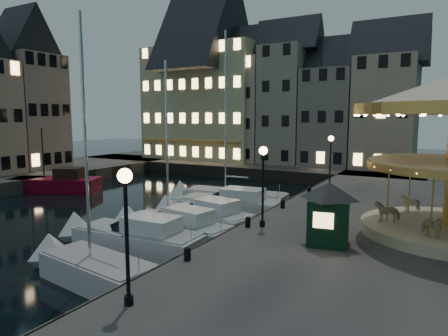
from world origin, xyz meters
The scene contains 28 objects.
ground centered at (0.00, 0.00, 0.00)m, with size 160.00×160.00×0.00m, color black.
quay_east centered at (14.00, 6.00, 0.65)m, with size 16.00×56.00×1.30m, color #474442.
quay_north centered at (-8.00, 28.00, 0.65)m, with size 44.00×12.00×1.30m, color #474442.
quaywall_e centered at (6.00, 6.00, 0.65)m, with size 0.15×44.00×1.30m, color #47423A.
quaywall_n centered at (-6.00, 22.00, 0.65)m, with size 48.00×0.15×1.30m, color #47423A.
streetlamp_a centered at (7.20, -9.00, 4.02)m, with size 0.44×0.44×4.17m.
streetlamp_b centered at (7.20, 1.00, 4.02)m, with size 0.44×0.44×4.17m.
streetlamp_c centered at (7.20, 14.50, 4.02)m, with size 0.44×0.44×4.17m.
bollard_a centered at (6.60, -5.00, 1.60)m, with size 0.30×0.30×0.57m.
bollard_b centered at (6.60, 0.50, 1.60)m, with size 0.30×0.30×0.57m.
bollard_c centered at (6.60, 5.50, 1.60)m, with size 0.30×0.30×0.57m.
bollard_d centered at (6.60, 11.00, 1.60)m, with size 0.30×0.30×0.57m.
townhouse_na centered at (-19.50, 30.00, 7.78)m, with size 5.50×8.00×12.80m.
townhouse_nb centered at (-14.05, 30.00, 8.28)m, with size 6.16×8.00×13.80m.
townhouse_nc centered at (-8.00, 30.00, 8.78)m, with size 6.82×8.00×14.80m.
townhouse_nd centered at (-2.25, 30.00, 9.28)m, with size 5.50×8.00×15.80m.
townhouse_ne centered at (3.20, 30.00, 7.78)m, with size 6.16×8.00×12.80m.
townhouse_nf centered at (9.25, 30.00, 8.28)m, with size 6.82×8.00×13.80m.
townhouse_wc centered at (-26.00, 10.95, 8.48)m, with size 8.80×5.50×14.20m.
hotel_corner centered at (-14.00, 30.00, 9.78)m, with size 17.60×9.00×16.80m.
motorboat_a centered at (2.45, -6.19, 0.54)m, with size 6.74×2.98×11.11m.
motorboat_b centered at (1.23, -2.25, 0.64)m, with size 8.19×2.68×2.15m.
motorboat_c centered at (1.82, 0.41, 0.68)m, with size 8.17×3.22×10.78m.
motorboat_d centered at (2.14, 3.32, 0.64)m, with size 7.33×3.76×2.15m.
motorboat_e centered at (1.67, 7.12, 0.64)m, with size 8.60×3.22×2.15m.
motorboat_f centered at (0.30, 9.93, 0.53)m, with size 9.30×2.93×12.33m.
red_fishing_boat centered at (-16.34, 6.91, 0.71)m, with size 8.51×5.94×6.12m.
ticket_kiosk centered at (10.93, -0.22, 3.20)m, with size 2.72×2.72×3.19m.
Camera 1 is at (15.30, -17.59, 6.94)m, focal length 32.00 mm.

